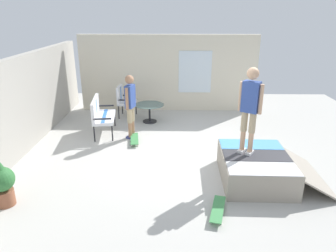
{
  "coord_description": "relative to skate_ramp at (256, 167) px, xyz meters",
  "views": [
    {
      "loc": [
        -6.73,
        0.29,
        3.29
      ],
      "look_at": [
        0.2,
        0.44,
        0.7
      ],
      "focal_mm": 33.14,
      "sensor_mm": 36.0,
      "label": 1
    }
  ],
  "objects": [
    {
      "name": "person_skater",
      "position": [
        0.12,
        0.22,
        1.3
      ],
      "size": [
        0.36,
        0.41,
        1.75
      ],
      "color": "silver",
      "rests_on": "skate_ramp"
    },
    {
      "name": "skateboard_spare",
      "position": [
        -1.18,
        0.93,
        -0.19
      ],
      "size": [
        0.82,
        0.38,
        0.1
      ],
      "color": "#3F8C4C",
      "rests_on": "ground_plane"
    },
    {
      "name": "house_facade",
      "position": [
        4.85,
        1.89,
        1.01
      ],
      "size": [
        0.23,
        6.0,
        2.57
      ],
      "color": "beige",
      "rests_on": "ground_plane"
    },
    {
      "name": "back_wall_cinderblock",
      "position": [
        1.05,
        5.4,
        0.87
      ],
      "size": [
        9.0,
        0.2,
        2.29
      ],
      "color": "#ADA89E",
      "rests_on": "ground_plane"
    },
    {
      "name": "potted_plant",
      "position": [
        -0.99,
        4.71,
        0.19
      ],
      "size": [
        0.44,
        0.44,
        0.92
      ],
      "color": "brown",
      "rests_on": "ground_plane"
    },
    {
      "name": "patio_bench",
      "position": [
        2.49,
        3.76,
        0.34
      ],
      "size": [
        1.31,
        0.7,
        1.02
      ],
      "color": "black",
      "rests_on": "ground_plane"
    },
    {
      "name": "patio_chair_near_house",
      "position": [
        4.02,
        3.34,
        0.34
      ],
      "size": [
        0.65,
        0.58,
        1.02
      ],
      "color": "black",
      "rests_on": "ground_plane"
    },
    {
      "name": "skate_ramp",
      "position": [
        0.0,
        0.0,
        0.0
      ],
      "size": [
        1.71,
        2.1,
        0.55
      ],
      "color": "gray",
      "rests_on": "ground_plane"
    },
    {
      "name": "patio_table",
      "position": [
        3.5,
        2.46,
        0.13
      ],
      "size": [
        0.9,
        0.9,
        0.57
      ],
      "color": "black",
      "rests_on": "ground_plane"
    },
    {
      "name": "skateboard_by_bench",
      "position": [
        1.9,
        2.75,
        -0.19
      ],
      "size": [
        0.82,
        0.3,
        0.1
      ],
      "color": "#3F8C4C",
      "rests_on": "ground_plane"
    },
    {
      "name": "ground_plane",
      "position": [
        1.05,
        1.4,
        -0.32
      ],
      "size": [
        12.0,
        12.0,
        0.1
      ],
      "primitive_type": "cube",
      "color": "beige"
    },
    {
      "name": "person_watching",
      "position": [
        2.21,
        2.86,
        0.74
      ],
      "size": [
        0.46,
        0.31,
        1.73
      ],
      "color": "navy",
      "rests_on": "ground_plane"
    }
  ]
}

